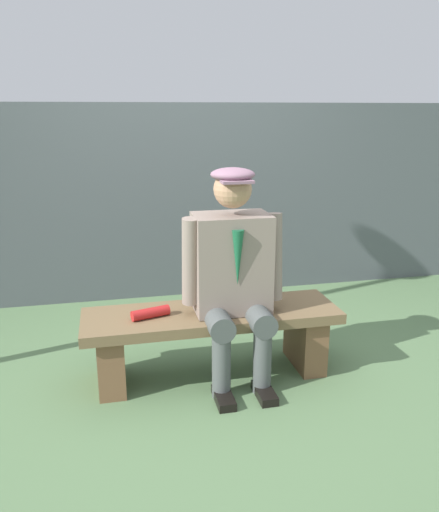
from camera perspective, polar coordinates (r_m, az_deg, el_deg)
name	(u,v)px	position (r m, az deg, el deg)	size (l,w,h in m)	color
ground_plane	(212,374)	(3.36, -0.84, -13.03)	(30.00, 30.00, 0.00)	#56764D
bench	(212,332)	(3.22, -0.86, -8.43)	(1.58, 0.47, 0.43)	brown
seated_man	(233,268)	(3.05, 1.54, -1.37)	(0.62, 0.60, 1.31)	gray
rolled_magazine	(151,313)	(3.08, -7.70, -6.31)	(0.06, 0.06, 0.23)	#B21E1E
stadium_wall	(175,201)	(4.60, -5.02, 6.12)	(12.00, 0.24, 1.69)	#4E5559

